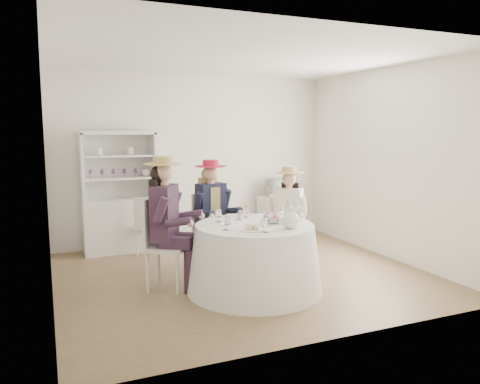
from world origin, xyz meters
name	(u,v)px	position (x,y,z in m)	size (l,w,h in m)	color
ground	(243,275)	(0.00, 0.00, 0.00)	(4.50, 4.50, 0.00)	brown
ceiling	(243,56)	(0.00, 0.00, 2.70)	(4.50, 4.50, 0.00)	white
wall_back	(195,159)	(0.00, 2.00, 1.35)	(4.50, 4.50, 0.00)	white
wall_front	(336,188)	(0.00, -2.00, 1.35)	(4.50, 4.50, 0.00)	white
wall_left	(46,176)	(-2.25, 0.00, 1.35)	(4.50, 4.50, 0.00)	white
wall_right	(389,164)	(2.25, 0.00, 1.35)	(4.50, 4.50, 0.00)	white
tea_table	(254,258)	(-0.11, -0.58, 0.38)	(1.54, 1.54, 0.77)	white
hutch	(120,209)	(-1.25, 1.76, 0.64)	(1.19, 0.70, 1.81)	silver
side_table	(275,217)	(1.31, 1.70, 0.35)	(0.45, 0.45, 0.70)	silver
hatbox	(275,187)	(1.31, 1.70, 0.86)	(0.32, 0.32, 0.32)	black
guest_left	(167,215)	(-1.01, -0.15, 0.87)	(0.66, 0.62, 1.54)	silver
guest_mid	(212,208)	(-0.27, 0.41, 0.82)	(0.54, 0.58, 1.44)	silver
guest_right	(288,211)	(0.67, 0.05, 0.76)	(0.57, 0.58, 1.35)	silver
spare_chair	(147,223)	(-0.92, 1.45, 0.46)	(0.46, 0.46, 0.86)	silver
teacup_a	(227,221)	(-0.40, -0.47, 0.81)	(0.09, 0.09, 0.07)	white
teacup_b	(239,217)	(-0.17, -0.29, 0.80)	(0.07, 0.07, 0.06)	white
teacup_c	(268,217)	(0.14, -0.42, 0.80)	(0.08, 0.08, 0.06)	white
flower_bowl	(272,221)	(0.10, -0.60, 0.80)	(0.22, 0.22, 0.06)	white
flower_arrangement	(273,216)	(0.10, -0.61, 0.85)	(0.17, 0.17, 0.06)	pink
table_teapot	(291,220)	(0.17, -0.92, 0.86)	(0.27, 0.19, 0.20)	white
sandwich_plate	(252,229)	(-0.25, -0.85, 0.79)	(0.28, 0.28, 0.06)	white
cupcake_stand	(293,214)	(0.37, -0.61, 0.86)	(0.26, 0.26, 0.25)	white
stemware_set	(255,218)	(-0.11, -0.58, 0.85)	(0.89, 0.93, 0.15)	white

